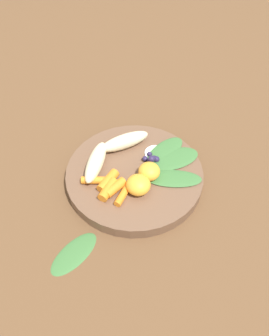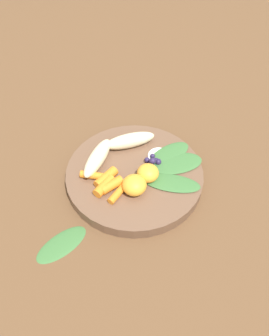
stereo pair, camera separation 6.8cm
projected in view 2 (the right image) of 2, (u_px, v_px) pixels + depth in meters
ground_plane at (134, 179)px, 0.70m from camera, size 2.40×2.40×0.00m
bowl at (134, 175)px, 0.69m from camera, size 0.28×0.28×0.03m
banana_peeled_left at (97, 158)px, 0.69m from camera, size 0.08×0.11×0.03m
banana_peeled_right at (130, 141)px, 0.72m from camera, size 0.08×0.11×0.03m
orange_segment_near at (148, 173)px, 0.66m from camera, size 0.04×0.04×0.03m
orange_segment_far at (134, 185)px, 0.64m from camera, size 0.05×0.05×0.04m
carrot_front at (93, 175)px, 0.67m from camera, size 0.05×0.04×0.01m
carrot_mid_left at (106, 178)px, 0.66m from camera, size 0.02×0.05×0.02m
carrot_mid_right at (104, 186)px, 0.65m from camera, size 0.03×0.05×0.02m
carrot_rear at (113, 186)px, 0.65m from camera, size 0.02×0.05×0.02m
carrot_small at (119, 191)px, 0.64m from camera, size 0.03×0.06×0.01m
blueberry_pile at (153, 161)px, 0.69m from camera, size 0.03×0.04×0.03m
coconut_shred_patch at (159, 156)px, 0.71m from camera, size 0.05×0.05×0.00m
kale_leaf_left at (171, 183)px, 0.66m from camera, size 0.12×0.10×0.00m
kale_leaf_right at (177, 163)px, 0.70m from camera, size 0.10×0.12×0.00m
kale_leaf_rear at (169, 154)px, 0.71m from camera, size 0.06×0.11×0.00m
kale_leaf_stray at (62, 244)px, 0.60m from camera, size 0.05×0.10×0.01m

